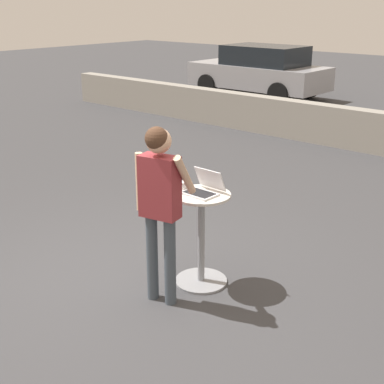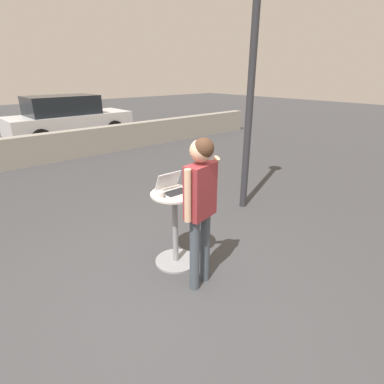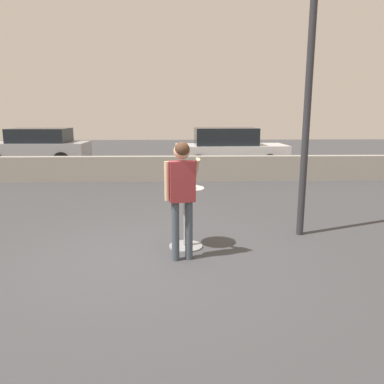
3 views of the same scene
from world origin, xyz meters
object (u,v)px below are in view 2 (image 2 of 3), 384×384
object	(u,v)px
cafe_table	(175,227)
parked_car_further_down	(68,118)
coffee_mug	(160,195)
street_lamp	(255,32)
standing_person	(201,197)
laptop	(173,188)

from	to	relation	value
cafe_table	parked_car_further_down	world-z (taller)	parked_car_further_down
coffee_mug	street_lamp	xyz separation A→B (m)	(2.26, 0.61, 1.86)
standing_person	street_lamp	bearing A→B (deg)	27.79
laptop	parked_car_further_down	bearing A→B (deg)	78.08
laptop	street_lamp	distance (m)	2.80
street_lamp	parked_car_further_down	bearing A→B (deg)	91.75
cafe_table	street_lamp	size ratio (longest dim) A/B	0.22
coffee_mug	cafe_table	bearing A→B (deg)	7.23
street_lamp	cafe_table	bearing A→B (deg)	-164.10
coffee_mug	standing_person	xyz separation A→B (m)	(0.16, -0.50, 0.09)
laptop	standing_person	distance (m)	0.56
cafe_table	laptop	size ratio (longest dim) A/B	2.88
coffee_mug	standing_person	size ratio (longest dim) A/B	0.07
laptop	parked_car_further_down	size ratio (longest dim) A/B	0.08
parked_car_further_down	street_lamp	world-z (taller)	street_lamp
standing_person	coffee_mug	bearing A→B (deg)	108.37
laptop	street_lamp	xyz separation A→B (m)	(2.03, 0.55, 1.85)
standing_person	street_lamp	xyz separation A→B (m)	(2.09, 1.10, 1.77)
cafe_table	street_lamp	bearing A→B (deg)	15.90
coffee_mug	parked_car_further_down	distance (m)	8.78
coffee_mug	parked_car_further_down	bearing A→B (deg)	76.71
street_lamp	coffee_mug	bearing A→B (deg)	-164.94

